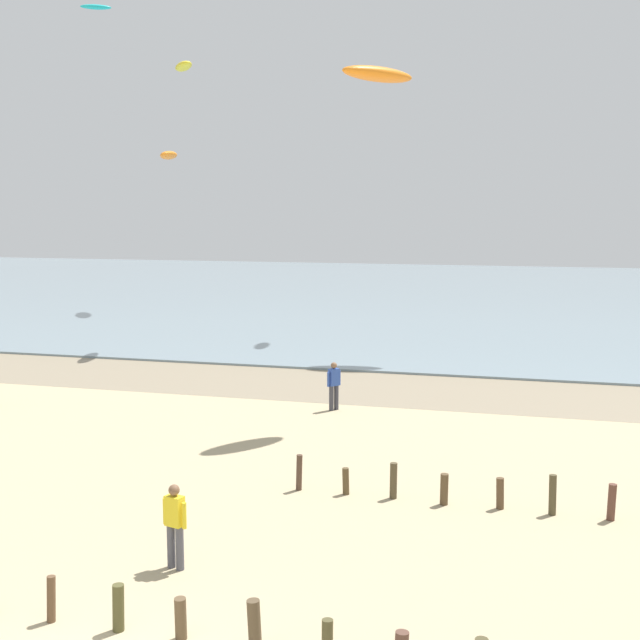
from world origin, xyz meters
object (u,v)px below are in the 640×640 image
Objects in this scene: kite_aloft_1 at (96,7)px; kite_aloft_2 at (183,66)px; person_right_flank at (334,384)px; kite_aloft_9 at (169,155)px; person_mid_beach at (175,524)px; kite_aloft_4 at (378,74)px.

kite_aloft_2 is (2.08, 7.93, -2.27)m from kite_aloft_1.
kite_aloft_1 reaches higher than person_right_flank.
kite_aloft_1 reaches higher than kite_aloft_9.
kite_aloft_9 is at bearing 115.15° from person_mid_beach.
person_mid_beach is 1.00× the size of person_right_flank.
person_mid_beach is 41.95m from kite_aloft_1.
kite_aloft_2 is 1.45× the size of kite_aloft_9.
kite_aloft_4 is (21.19, -19.64, -7.81)m from kite_aloft_1.
person_right_flank is (-0.14, 13.34, 0.00)m from person_mid_beach.
kite_aloft_4 is 16.86m from kite_aloft_9.
person_right_flank is at bearing 109.38° from kite_aloft_1.
person_mid_beach is 0.76× the size of kite_aloft_9.
person_mid_beach is at bearing 94.82° from kite_aloft_1.
kite_aloft_2 is 19.14m from kite_aloft_9.
kite_aloft_1 is at bearing 135.99° from person_right_flank.
person_right_flank is 32.74m from kite_aloft_1.
person_mid_beach is 13.34m from person_right_flank.
kite_aloft_2 is 34.00m from kite_aloft_4.
person_mid_beach is at bearing -89.41° from person_right_flank.
kite_aloft_9 is (-12.60, 11.08, -1.65)m from kite_aloft_4.
kite_aloft_2 reaches higher than person_mid_beach.
kite_aloft_9 is at bearing 136.72° from person_right_flank.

